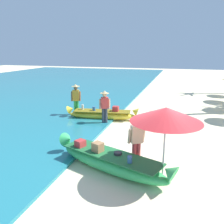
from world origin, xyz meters
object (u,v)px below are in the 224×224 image
Objects in this scene: person_vendor_assistant at (76,98)px; patio_umbrella_large at (166,115)px; person_vendor_hatted at (105,105)px; person_tourist_customer at (137,141)px; boat_yellow_midground at (102,114)px; boat_green_foreground at (110,161)px.

person_vendor_assistant is 7.73m from patio_umbrella_large.
person_vendor_hatted is 1.04× the size of person_tourist_customer.
patio_umbrella_large is at bearing -55.99° from boat_yellow_midground.
patio_umbrella_large is at bearing -54.76° from person_vendor_hatted.
boat_green_foreground is at bearing -151.94° from person_tourist_customer.
boat_yellow_midground is 1.17m from person_vendor_hatted.
boat_yellow_midground is 2.28× the size of person_vendor_hatted.
person_vendor_hatted is 2.25m from person_vendor_assistant.
person_tourist_customer is 6.64m from person_vendor_assistant.
boat_green_foreground is 1.03m from person_tourist_customer.
person_vendor_hatted is 0.95× the size of person_vendor_assistant.
person_tourist_customer is at bearing -59.35° from person_vendor_hatted.
person_vendor_assistant reaches higher than boat_yellow_midground.
person_vendor_assistant reaches higher than person_vendor_hatted.
person_vendor_hatted reaches higher than boat_yellow_midground.
person_tourist_customer is at bearing 145.75° from patio_umbrella_large.
person_vendor_hatted is at bearing 120.65° from person_tourist_customer.
boat_green_foreground is 2.28× the size of person_vendor_assistant.
boat_green_foreground reaches higher than boat_yellow_midground.
person_vendor_hatted reaches higher than person_tourist_customer.
person_vendor_assistant is 0.83× the size of patio_umbrella_large.
patio_umbrella_large reaches higher than person_vendor_assistant.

